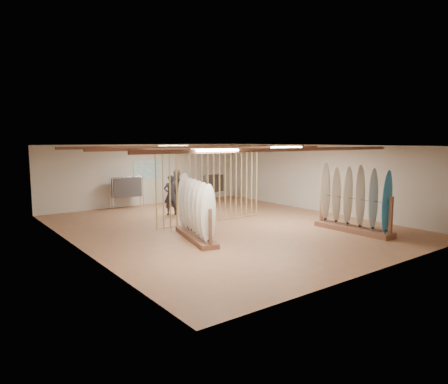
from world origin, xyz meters
TOP-DOWN VIEW (x-y plane):
  - floor at (0.00, 0.00)m, footprint 12.00×12.00m
  - ceiling at (0.00, 0.00)m, footprint 12.00×12.00m
  - wall_back at (0.00, 6.00)m, footprint 12.00×0.00m
  - wall_front at (0.00, -6.00)m, footprint 12.00×0.00m
  - wall_left at (-5.00, 0.00)m, footprint 0.00×12.00m
  - wall_right at (5.00, 0.00)m, footprint 0.00×12.00m
  - ceiling_slats at (0.00, 0.00)m, footprint 9.50×6.12m
  - light_panels at (0.00, 0.00)m, footprint 1.20×0.35m
  - bamboo_partition at (0.00, 0.80)m, footprint 4.45×0.05m
  - poster at (0.00, 5.98)m, footprint 1.40×0.03m
  - rack_left at (-1.82, -1.01)m, footprint 1.19×2.76m
  - rack_right at (2.87, -3.24)m, footprint 0.64×2.72m
  - clothing_rack_a at (-1.29, 5.40)m, footprint 1.35×0.42m
  - clothing_rack_b at (2.76, 4.61)m, footprint 1.28×0.62m
  - shopper_a at (-0.44, 2.97)m, footprint 0.78×0.64m
  - shopper_b at (0.78, 4.54)m, footprint 1.07×0.93m

SIDE VIEW (x-z plane):
  - floor at x=0.00m, z-range 0.00..0.00m
  - rack_left at x=-1.82m, z-range -0.30..1.60m
  - rack_right at x=2.87m, z-range -0.34..1.84m
  - clothing_rack_b at x=2.76m, z-range 0.21..1.62m
  - shopper_a at x=-0.44m, z-range 0.00..1.84m
  - clothing_rack_a at x=-1.29m, z-range 0.22..1.66m
  - shopper_b at x=0.78m, z-range 0.00..1.89m
  - bamboo_partition at x=0.00m, z-range 0.01..2.79m
  - wall_back at x=0.00m, z-range -4.60..7.40m
  - wall_front at x=0.00m, z-range -4.60..7.40m
  - wall_left at x=-5.00m, z-range -4.60..7.40m
  - wall_right at x=5.00m, z-range -4.60..7.40m
  - poster at x=0.00m, z-range 1.15..2.05m
  - ceiling_slats at x=0.00m, z-range 2.67..2.77m
  - light_panels at x=0.00m, z-range 2.71..2.77m
  - ceiling at x=0.00m, z-range 2.80..2.80m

